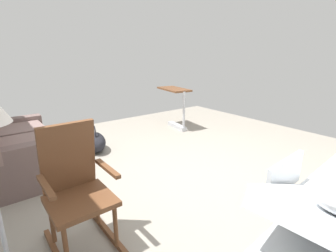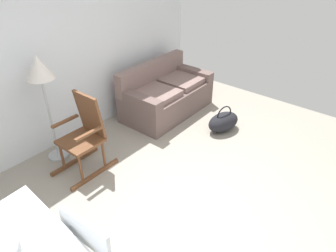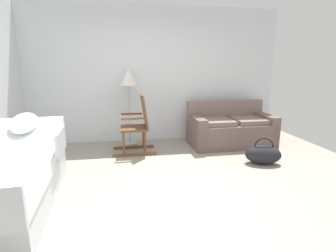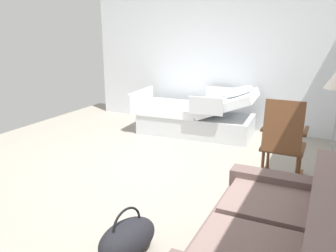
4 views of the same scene
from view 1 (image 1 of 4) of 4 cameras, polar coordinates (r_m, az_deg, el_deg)
ground_plane at (r=3.43m, az=5.31°, el=-10.73°), size 6.29×6.29×0.00m
couch at (r=3.89m, az=-31.04°, el=-4.85°), size 1.62×0.88×0.85m
rocking_chair at (r=2.18m, az=-20.19°, el=-13.80°), size 0.77×0.51×1.05m
overbed_table at (r=5.30m, az=1.81°, el=5.26°), size 0.87×0.51×0.84m
duffel_bag at (r=4.27m, az=-16.28°, el=-3.50°), size 0.62×0.45×0.43m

